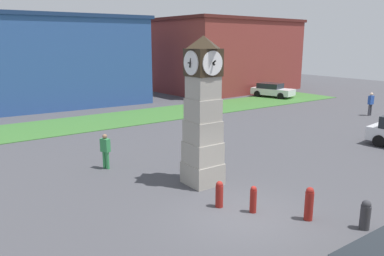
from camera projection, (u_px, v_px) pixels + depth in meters
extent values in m
plane|color=#424247|center=(243.00, 216.00, 11.92)|extent=(89.76, 89.76, 0.00)
cube|color=#9B968C|center=(203.00, 173.00, 14.64)|extent=(1.28, 1.28, 0.84)
cube|color=#9E998E|center=(203.00, 152.00, 14.45)|extent=(1.21, 1.21, 0.84)
cube|color=#9D988E|center=(203.00, 131.00, 14.26)|extent=(1.13, 1.13, 0.84)
cube|color=#9F9A8F|center=(203.00, 110.00, 14.07)|extent=(1.06, 1.06, 0.84)
cube|color=#9F9A90|center=(203.00, 87.00, 13.88)|extent=(0.98, 0.98, 0.84)
cube|color=#2D2316|center=(203.00, 62.00, 13.67)|extent=(1.06, 1.06, 1.00)
cylinder|color=white|center=(195.00, 62.00, 14.11)|extent=(0.87, 0.04, 0.87)
cube|color=black|center=(194.00, 62.00, 14.14)|extent=(0.06, 0.08, 0.20)
cube|color=black|center=(194.00, 62.00, 14.14)|extent=(0.04, 0.31, 0.18)
cylinder|color=white|center=(213.00, 63.00, 13.23)|extent=(0.87, 0.04, 0.87)
cube|color=black|center=(213.00, 63.00, 13.21)|extent=(0.06, 0.18, 0.16)
cube|color=black|center=(213.00, 63.00, 13.21)|extent=(0.04, 0.29, 0.22)
cylinder|color=white|center=(215.00, 62.00, 13.98)|extent=(0.04, 0.87, 0.87)
cube|color=black|center=(216.00, 62.00, 14.00)|extent=(0.20, 0.06, 0.07)
cube|color=black|center=(216.00, 62.00, 14.00)|extent=(0.10, 0.04, 0.33)
cylinder|color=white|center=(191.00, 63.00, 13.36)|extent=(0.04, 0.87, 0.87)
cube|color=black|center=(190.00, 63.00, 13.35)|extent=(0.20, 0.06, 0.05)
cube|color=black|center=(190.00, 63.00, 13.35)|extent=(0.09, 0.04, 0.33)
pyramid|color=#2D2316|center=(203.00, 42.00, 13.51)|extent=(1.12, 1.12, 0.46)
cylinder|color=#333338|center=(365.00, 217.00, 11.05)|extent=(0.30, 0.30, 0.74)
sphere|color=#333338|center=(367.00, 204.00, 10.95)|extent=(0.27, 0.27, 0.27)
cylinder|color=maroon|center=(309.00, 206.00, 11.60)|extent=(0.27, 0.27, 0.92)
sphere|color=maroon|center=(310.00, 191.00, 11.49)|extent=(0.24, 0.24, 0.24)
cylinder|color=maroon|center=(253.00, 201.00, 12.13)|extent=(0.22, 0.22, 0.78)
sphere|color=maroon|center=(254.00, 189.00, 12.03)|extent=(0.20, 0.20, 0.20)
cylinder|color=maroon|center=(219.00, 196.00, 12.53)|extent=(0.26, 0.26, 0.76)
sphere|color=maroon|center=(219.00, 184.00, 12.43)|extent=(0.23, 0.23, 0.23)
cube|color=silver|center=(273.00, 91.00, 37.30)|extent=(2.87, 4.41, 0.62)
cube|color=#1E2328|center=(270.00, 86.00, 37.35)|extent=(2.21, 2.61, 0.51)
cylinder|color=black|center=(288.00, 94.00, 37.24)|extent=(0.39, 0.68, 0.64)
cylinder|color=black|center=(281.00, 96.00, 35.95)|extent=(0.39, 0.68, 0.64)
cylinder|color=black|center=(265.00, 92.00, 38.76)|extent=(0.39, 0.68, 0.64)
cylinder|color=black|center=(257.00, 94.00, 37.47)|extent=(0.39, 0.68, 0.64)
cylinder|color=black|center=(379.00, 141.00, 19.72)|extent=(0.30, 0.66, 0.64)
cylinder|color=#338C4C|center=(108.00, 160.00, 16.28)|extent=(0.14, 0.14, 0.77)
cylinder|color=#338C4C|center=(104.00, 160.00, 16.39)|extent=(0.14, 0.14, 0.77)
cube|color=#338C4C|center=(105.00, 145.00, 16.18)|extent=(0.38, 0.46, 0.58)
sphere|color=#8C664C|center=(105.00, 136.00, 16.10)|extent=(0.21, 0.21, 0.21)
cylinder|color=#3F3F47|center=(371.00, 110.00, 28.13)|extent=(0.14, 0.14, 0.86)
cylinder|color=#3F3F47|center=(369.00, 110.00, 28.04)|extent=(0.14, 0.14, 0.86)
cube|color=#264CA5|center=(371.00, 100.00, 27.92)|extent=(0.42, 0.28, 0.64)
sphere|color=beige|center=(372.00, 94.00, 27.82)|extent=(0.23, 0.23, 0.23)
cube|color=#2D5193|center=(25.00, 63.00, 31.27)|extent=(19.97, 9.07, 7.32)
cube|color=navy|center=(20.00, 16.00, 30.41)|extent=(20.57, 9.35, 0.30)
cube|color=maroon|center=(228.00, 57.00, 42.34)|extent=(15.65, 10.22, 7.56)
cube|color=#4F1E1B|center=(229.00, 21.00, 41.46)|extent=(16.12, 10.53, 0.30)
cube|color=#386B2D|center=(50.00, 128.00, 24.12)|extent=(53.85, 5.22, 0.04)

